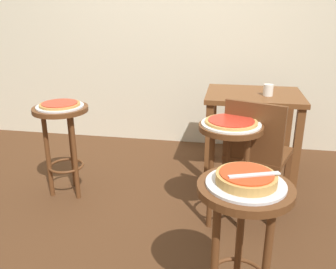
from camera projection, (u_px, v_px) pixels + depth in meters
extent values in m
plane|color=#4C2D19|center=(132.00, 219.00, 2.54)|extent=(6.00, 6.00, 0.00)
cylinder|color=#5B3319|center=(245.00, 189.00, 1.50)|extent=(0.41, 0.41, 0.03)
cylinder|color=#5B3319|center=(239.00, 242.00, 1.74)|extent=(0.04, 0.04, 0.68)
cylinder|color=#5B3319|center=(214.00, 266.00, 1.58)|extent=(0.04, 0.04, 0.68)
cylinder|color=silver|center=(246.00, 184.00, 1.50)|extent=(0.34, 0.34, 0.01)
cylinder|color=tan|center=(246.00, 178.00, 1.49)|extent=(0.25, 0.25, 0.04)
cylinder|color=red|center=(247.00, 173.00, 1.48)|extent=(0.22, 0.22, 0.01)
cylinder|color=#5B3319|center=(231.00, 127.00, 2.27)|extent=(0.41, 0.41, 0.03)
cylinder|color=#5B3319|center=(228.00, 170.00, 2.50)|extent=(0.04, 0.04, 0.68)
cylinder|color=#5B3319|center=(210.00, 181.00, 2.35)|extent=(0.04, 0.04, 0.68)
cylinder|color=#5B3319|center=(245.00, 184.00, 2.31)|extent=(0.04, 0.04, 0.68)
torus|color=#5B3319|center=(227.00, 192.00, 2.42)|extent=(0.27, 0.27, 0.02)
cylinder|color=white|center=(231.00, 124.00, 2.26)|extent=(0.38, 0.38, 0.01)
cylinder|color=tan|center=(231.00, 122.00, 2.25)|extent=(0.33, 0.33, 0.01)
cylinder|color=red|center=(231.00, 120.00, 2.25)|extent=(0.29, 0.29, 0.01)
cylinder|color=#5B3319|center=(60.00, 109.00, 2.67)|extent=(0.41, 0.41, 0.03)
cylinder|color=#5B3319|center=(72.00, 148.00, 2.91)|extent=(0.04, 0.04, 0.68)
cylinder|color=#5B3319|center=(48.00, 156.00, 2.75)|extent=(0.04, 0.04, 0.68)
cylinder|color=#5B3319|center=(75.00, 158.00, 2.71)|extent=(0.04, 0.04, 0.68)
torus|color=#5B3319|center=(66.00, 166.00, 2.82)|extent=(0.27, 0.27, 0.02)
cylinder|color=silver|center=(60.00, 106.00, 2.66)|extent=(0.35, 0.35, 0.01)
cylinder|color=#B78442|center=(60.00, 104.00, 2.65)|extent=(0.30, 0.30, 0.01)
cylinder|color=#B23823|center=(60.00, 103.00, 2.65)|extent=(0.26, 0.26, 0.01)
cube|color=brown|center=(254.00, 95.00, 3.04)|extent=(0.80, 0.64, 0.04)
cube|color=brown|center=(209.00, 144.00, 2.97)|extent=(0.06, 0.06, 0.69)
cube|color=brown|center=(297.00, 150.00, 2.85)|extent=(0.06, 0.06, 0.69)
cube|color=brown|center=(213.00, 124.00, 3.47)|extent=(0.06, 0.06, 0.69)
cube|color=brown|center=(288.00, 128.00, 3.35)|extent=(0.06, 0.06, 0.69)
cylinder|color=silver|center=(268.00, 90.00, 2.93)|extent=(0.08, 0.08, 0.09)
cube|color=#5B3319|center=(259.00, 154.00, 2.55)|extent=(0.51, 0.51, 0.04)
cube|color=#5B3319|center=(253.00, 132.00, 2.33)|extent=(0.39, 0.16, 0.40)
cube|color=#5B3319|center=(286.00, 178.00, 2.69)|extent=(0.04, 0.04, 0.42)
cube|color=#5B3319|center=(241.00, 168.00, 2.86)|extent=(0.04, 0.04, 0.42)
cube|color=#5B3319|center=(274.00, 199.00, 2.40)|extent=(0.04, 0.04, 0.42)
cube|color=#5B3319|center=(224.00, 186.00, 2.57)|extent=(0.04, 0.04, 0.42)
cube|color=silver|center=(254.00, 175.00, 1.45)|extent=(0.21, 0.10, 0.01)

